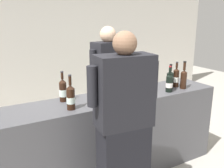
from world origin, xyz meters
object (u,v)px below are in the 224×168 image
Objects in this scene: wine_bottle_1 at (170,79)px; wine_bottle_7 at (109,83)px; wine_bottle_6 at (71,97)px; wine_bottle_3 at (176,78)px; wine_bottle_2 at (63,90)px; wine_bottle_4 at (184,78)px; wine_bottle_0 at (120,81)px; wine_glass at (139,84)px; person_server at (108,92)px; wine_bottle_5 at (169,83)px; person_guest at (124,137)px; potted_shrub at (116,81)px.

wine_bottle_1 is 0.77m from wine_bottle_7.
wine_bottle_6 is (-1.30, -0.07, 0.00)m from wine_bottle_1.
wine_bottle_1 is at bearing -15.43° from wine_bottle_7.
wine_bottle_1 is 0.12m from wine_bottle_3.
wine_bottle_2 reaches higher than wine_bottle_1.
wine_bottle_3 is 0.10m from wine_bottle_4.
wine_bottle_1 is (0.60, -0.19, -0.02)m from wine_bottle_0.
wine_bottle_4 is 1.00× the size of wine_bottle_7.
wine_bottle_1 is 0.46m from wine_glass.
wine_bottle_2 is at bearing 173.32° from wine_bottle_3.
wine_bottle_2 is at bearing -152.27° from person_server.
wine_bottle_5 is 0.18× the size of person_server.
person_server reaches higher than wine_bottle_7.
wine_bottle_1 is 1.78× the size of wine_glass.
wine_bottle_4 is 1.32m from person_guest.
potted_shrub is (1.23, 1.01, -0.28)m from wine_bottle_2.
person_server is 1.39× the size of potted_shrub.
wine_bottle_0 is at bearing 162.89° from wine_bottle_1.
wine_glass is (-0.46, 0.00, -0.00)m from wine_bottle_1.
wine_bottle_5 is at bearing -15.58° from wine_glass.
wine_bottle_5 is 0.71m from wine_bottle_7.
wine_bottle_5 is at bearing -151.27° from wine_bottle_3.
wine_bottle_4 and wine_bottle_6 have the same top height.
person_server is at bearing 81.44° from wine_bottle_0.
wine_bottle_7 is (-0.88, 0.28, -0.01)m from wine_bottle_4.
wine_bottle_2 is 0.86m from person_guest.
wine_bottle_4 is at bearing -43.62° from person_server.
wine_bottle_7 is at bearing 154.63° from wine_bottle_5.
wine_bottle_7 is 0.20× the size of person_guest.
wine_bottle_0 is 0.23m from wine_glass.
person_guest is (-0.49, -1.17, -0.00)m from person_server.
potted_shrub reaches higher than wine_glass.
wine_bottle_7 is at bearing 143.86° from wine_glass.
wine_bottle_5 is at bearing -1.14° from wine_bottle_6.
wine_bottle_5 is at bearing -91.60° from potted_shrub.
wine_bottle_4 is 0.28× the size of potted_shrub.
person_server is at bearing 123.38° from wine_bottle_5.
person_server is at bearing 62.80° from wine_bottle_7.
wine_bottle_7 reaches higher than potted_shrub.
wine_bottle_2 is 0.19× the size of person_guest.
wine_glass is 0.87m from person_guest.
wine_bottle_3 is (0.12, 0.02, 0.00)m from wine_bottle_1.
potted_shrub is at bearing 45.67° from wine_bottle_6.
wine_bottle_5 is at bearing -56.62° from person_server.
wine_bottle_5 is at bearing -29.46° from wine_bottle_0.
person_guest is (0.25, -0.78, -0.24)m from wine_bottle_2.
wine_bottle_7 is 0.20× the size of person_server.
wine_bottle_4 is 1.10× the size of wine_bottle_5.
wine_bottle_6 is 0.20× the size of person_server.
person_guest is at bearing -156.37° from wine_bottle_4.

